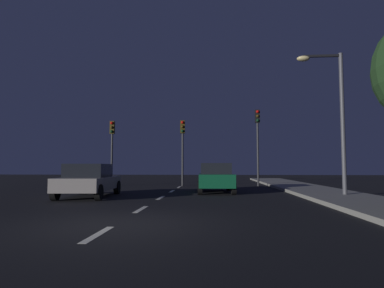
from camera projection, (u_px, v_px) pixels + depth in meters
name	position (u px, v px, depth m)	size (l,w,h in m)	color
ground_plane	(163.00, 197.00, 14.61)	(80.00, 80.00, 0.00)	black
sidewalk_curb_right	(337.00, 196.00, 14.12)	(3.00, 40.00, 0.15)	gray
lane_stripe_nearest	(98.00, 234.00, 6.44)	(0.16, 1.60, 0.01)	silver
lane_stripe_second	(141.00, 209.00, 10.23)	(0.16, 1.60, 0.01)	silver
lane_stripe_third	(161.00, 198.00, 14.01)	(0.16, 1.60, 0.01)	silver
lane_stripe_fourth	(172.00, 191.00, 17.79)	(0.16, 1.60, 0.01)	silver
lane_stripe_fifth	(179.00, 187.00, 21.57)	(0.16, 1.60, 0.01)	silver
traffic_signal_left	(112.00, 140.00, 23.22)	(0.32, 0.38, 4.53)	#2D2D30
traffic_signal_center	(183.00, 140.00, 22.89)	(0.32, 0.38, 4.54)	#2D2D30
traffic_signal_right	(258.00, 133.00, 22.59)	(0.32, 0.38, 5.23)	#2D2D30
car_stopped_ahead	(215.00, 178.00, 17.09)	(1.95, 4.10, 1.50)	#0F4C2D
car_adjacent_lane	(89.00, 180.00, 14.44)	(2.19, 4.43, 1.44)	gray
street_lamp_right	(334.00, 108.00, 14.24)	(1.97, 0.36, 6.26)	#4C4C51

